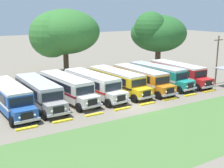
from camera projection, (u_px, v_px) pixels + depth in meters
The scene contains 21 objects.
ground_plane at pixel (134, 106), 32.96m from camera, with size 220.00×220.00×0.00m, color slate.
foreground_grass_strip at pixel (185, 129), 26.65m from camera, with size 80.00×10.40×0.01m, color #4C7538.
parked_bus_slot_0 at pixel (9, 96), 31.30m from camera, with size 2.95×10.87×2.82m.
parked_bus_slot_1 at pixel (39, 91), 33.07m from camera, with size 2.71×10.84×2.82m.
parked_bus_slot_2 at pixel (66, 87), 35.21m from camera, with size 3.36×10.94×2.82m.
parked_bus_slot_3 at pixel (92, 84), 36.66m from camera, with size 3.44×10.96×2.82m.
parked_bus_slot_4 at pixel (117, 80), 38.51m from camera, with size 3.19×10.91×2.82m.
parked_bus_slot_5 at pixel (141, 78), 39.88m from camera, with size 2.77×10.85×2.82m.
parked_bus_slot_6 at pixel (158, 74), 42.12m from camera, with size 3.47×10.96×2.82m.
parked_bus_slot_7 at pixel (178, 72), 43.60m from camera, with size 2.77×10.85×2.82m.
curb_wheelstop_0 at pixel (27, 128), 26.60m from camera, with size 2.00×0.36×0.15m, color yellow.
curb_wheelstop_1 at pixel (63, 121), 28.38m from camera, with size 2.00×0.36×0.15m, color yellow.
curb_wheelstop_2 at pixel (94, 114), 30.15m from camera, with size 2.00×0.36×0.15m, color yellow.
curb_wheelstop_3 at pixel (122, 109), 31.92m from camera, with size 2.00×0.36×0.15m, color yellow.
curb_wheelstop_4 at pixel (147, 104), 33.69m from camera, with size 2.00×0.36×0.15m, color yellow.
curb_wheelstop_5 at pixel (170, 99), 35.46m from camera, with size 2.00×0.36×0.15m, color yellow.
curb_wheelstop_6 at pixel (190, 95), 37.23m from camera, with size 2.00×0.36×0.15m, color yellow.
curb_wheelstop_7 at pixel (209, 91), 39.01m from camera, with size 2.00×0.36×0.15m, color yellow.
broad_shade_tree at pixel (63, 32), 47.25m from camera, with size 11.44×11.62×10.68m.
secondary_tree at pixel (157, 33), 52.68m from camera, with size 10.45×10.24×10.30m.
utility_pole at pixel (217, 58), 42.46m from camera, with size 1.80×0.20×6.95m.
Camera 1 is at (-18.78, -25.33, 10.21)m, focal length 47.71 mm.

